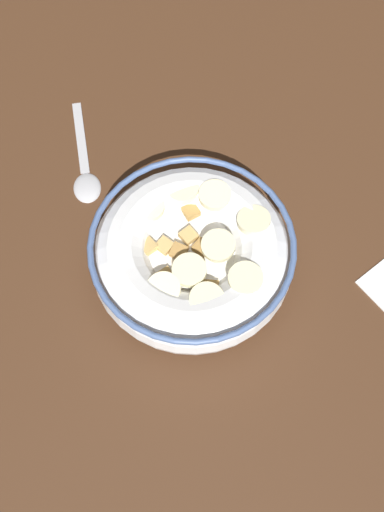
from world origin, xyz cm
name	(u,v)px	position (x,y,z in cm)	size (l,w,h in cm)	color
ground_plane	(192,273)	(0.00, 0.00, -1.00)	(99.17, 99.17, 2.00)	#472B19
cereal_bowl	(192,255)	(0.03, 0.00, 3.23)	(19.50, 19.50, 6.24)	white
spoon	(85,172)	(-8.73, 13.90, 0.34)	(3.18, 13.74, 0.80)	#B7B7BC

